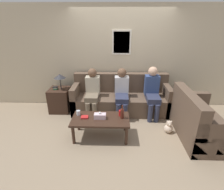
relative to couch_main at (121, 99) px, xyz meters
name	(u,v)px	position (x,y,z in m)	size (l,w,h in m)	color
ground_plane	(121,120)	(0.00, -0.49, -0.33)	(16.00, 16.00, 0.00)	gray
wall_back	(121,58)	(0.00, 0.43, 0.97)	(9.00, 0.08, 2.60)	beige
couch_main	(121,99)	(0.00, 0.00, 0.00)	(2.44, 0.81, 0.95)	brown
couch_side	(198,122)	(1.52, -1.10, 0.00)	(0.81, 1.38, 0.95)	brown
coffee_table	(101,121)	(-0.43, -1.17, 0.04)	(1.13, 0.59, 0.43)	#382319
side_table_with_lamp	(60,99)	(-1.58, -0.05, 0.01)	(0.51, 0.51, 1.00)	#382319
wine_bottle	(122,113)	(0.00, -1.15, 0.21)	(0.07, 0.07, 0.28)	#562319
drinking_glass	(78,113)	(-0.89, -1.05, 0.15)	(0.08, 0.08, 0.10)	silver
book_stack	(85,117)	(-0.74, -1.15, 0.11)	(0.15, 0.13, 0.03)	red
soda_can	(120,113)	(-0.03, -1.05, 0.16)	(0.07, 0.07, 0.12)	red
tissue_box	(100,116)	(-0.43, -1.17, 0.15)	(0.23, 0.12, 0.15)	silver
person_left	(92,90)	(-0.71, -0.18, 0.30)	(0.34, 0.63, 1.14)	#756651
person_middle	(122,91)	(0.01, -0.21, 0.30)	(0.34, 0.66, 1.16)	#2D334C
person_right	(152,90)	(0.75, -0.20, 0.33)	(0.34, 0.66, 1.20)	#2D334C
teddy_bear	(169,127)	(1.00, -0.98, -0.21)	(0.18, 0.18, 0.28)	beige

